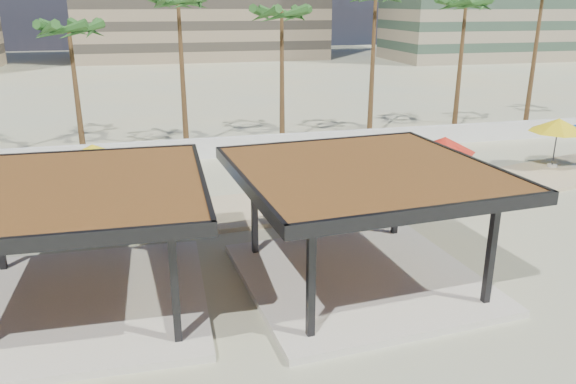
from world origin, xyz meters
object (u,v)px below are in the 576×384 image
pavilion_central (362,214)px  lounger_a (12,226)px  umbrella_c (445,144)px  lounger_b (365,201)px  lounger_c (419,173)px  pavilion_west (72,235)px

pavilion_central → lounger_a: pavilion_central is taller
pavilion_central → umbrella_c: 10.14m
lounger_a → lounger_b: size_ratio=0.97×
lounger_c → pavilion_central: bearing=125.9°
pavilion_west → lounger_a: size_ratio=3.35×
pavilion_west → pavilion_central: bearing=-1.6°
pavilion_west → lounger_a: bearing=117.5°
umbrella_c → lounger_b: size_ratio=1.59×
pavilion_west → umbrella_c: bearing=25.5°
pavilion_west → lounger_c: bearing=31.8°
lounger_a → lounger_c: lounger_a is taller
pavilion_central → lounger_a: bearing=145.5°
umbrella_c → lounger_a: umbrella_c is taller
umbrella_c → lounger_a: bearing=-177.8°
lounger_c → pavilion_west: bearing=102.0°
pavilion_central → umbrella_c: size_ratio=2.17×
lounger_a → lounger_c: 18.71m
pavilion_west → umbrella_c: 17.01m
pavilion_central → lounger_a: size_ratio=3.55×
lounger_b → lounger_c: 5.42m
umbrella_c → lounger_b: 4.93m
lounger_a → pavilion_west: bearing=-138.2°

